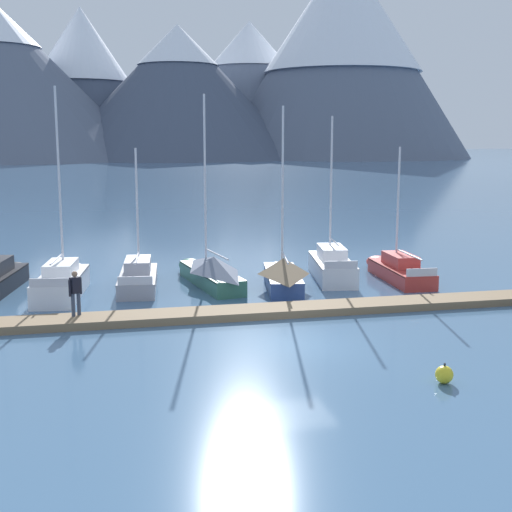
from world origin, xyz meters
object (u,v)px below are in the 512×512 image
object	(u,v)px
sailboat_far_berth	(283,272)
sailboat_end_of_dock	(397,268)
person_on_dock	(75,290)
sailboat_second_berth	(64,280)
sailboat_outer_slip	(330,265)
mooring_buoy_channel_marker	(444,375)
sailboat_mid_dock_starboard	(209,270)
sailboat_mid_dock_port	(138,276)

from	to	relation	value
sailboat_far_berth	sailboat_end_of_dock	bearing A→B (deg)	8.33
person_on_dock	sailboat_end_of_dock	bearing A→B (deg)	19.13
sailboat_second_berth	sailboat_far_berth	world-z (taller)	sailboat_second_berth
sailboat_outer_slip	mooring_buoy_channel_marker	world-z (taller)	sailboat_outer_slip
sailboat_mid_dock_starboard	person_on_dock	xyz separation A→B (m)	(-5.90, -5.77, 0.56)
sailboat_second_berth	sailboat_mid_dock_port	distance (m)	3.40
sailboat_far_berth	sailboat_outer_slip	xyz separation A→B (m)	(2.92, 1.81, -0.07)
sailboat_mid_dock_starboard	mooring_buoy_channel_marker	world-z (taller)	sailboat_mid_dock_starboard
mooring_buoy_channel_marker	sailboat_second_berth	bearing A→B (deg)	128.07
sailboat_outer_slip	person_on_dock	bearing A→B (deg)	-152.82
sailboat_mid_dock_port	sailboat_second_berth	bearing A→B (deg)	-167.54
sailboat_second_berth	sailboat_mid_dock_port	bearing A→B (deg)	12.46
sailboat_outer_slip	person_on_dock	distance (m)	13.51
sailboat_second_berth	mooring_buoy_channel_marker	world-z (taller)	sailboat_second_berth
sailboat_end_of_dock	mooring_buoy_channel_marker	size ratio (longest dim) A/B	11.27
person_on_dock	mooring_buoy_channel_marker	world-z (taller)	person_on_dock
person_on_dock	sailboat_outer_slip	bearing A→B (deg)	27.18
sailboat_second_berth	mooring_buoy_channel_marker	size ratio (longest dim) A/B	15.24
sailboat_outer_slip	sailboat_far_berth	bearing A→B (deg)	-148.27
sailboat_second_berth	mooring_buoy_channel_marker	xyz separation A→B (m)	(11.04, -14.10, -0.36)
sailboat_mid_dock_port	sailboat_end_of_dock	size ratio (longest dim) A/B	0.96
sailboat_far_berth	sailboat_outer_slip	size ratio (longest dim) A/B	1.05
sailboat_far_berth	person_on_dock	size ratio (longest dim) A/B	4.88
sailboat_far_berth	person_on_dock	world-z (taller)	sailboat_far_berth
sailboat_mid_dock_port	sailboat_far_berth	xyz separation A→B (m)	(6.47, -1.65, 0.20)
sailboat_second_berth	sailboat_mid_dock_port	size ratio (longest dim) A/B	1.41
sailboat_outer_slip	sailboat_mid_dock_starboard	bearing A→B (deg)	-176.35
sailboat_mid_dock_starboard	person_on_dock	world-z (taller)	sailboat_mid_dock_starboard
sailboat_outer_slip	mooring_buoy_channel_marker	bearing A→B (deg)	-96.34
sailboat_second_berth	sailboat_far_berth	size ratio (longest dim) A/B	1.09
sailboat_mid_dock_port	person_on_dock	distance (m)	6.59
sailboat_mid_dock_starboard	sailboat_mid_dock_port	bearing A→B (deg)	175.96
sailboat_second_berth	sailboat_end_of_dock	world-z (taller)	sailboat_second_berth
sailboat_second_berth	person_on_dock	world-z (taller)	sailboat_second_berth
sailboat_far_berth	sailboat_mid_dock_starboard	bearing A→B (deg)	155.95
sailboat_end_of_dock	person_on_dock	bearing A→B (deg)	-160.87
person_on_dock	mooring_buoy_channel_marker	xyz separation A→B (m)	(10.34, -8.83, -1.00)
sailboat_far_berth	person_on_dock	distance (m)	10.08
sailboat_second_berth	sailboat_far_berth	bearing A→B (deg)	-5.37
sailboat_mid_dock_starboard	sailboat_end_of_dock	world-z (taller)	sailboat_mid_dock_starboard
sailboat_mid_dock_port	sailboat_mid_dock_starboard	size ratio (longest dim) A/B	0.72
sailboat_far_berth	sailboat_outer_slip	world-z (taller)	sailboat_far_berth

